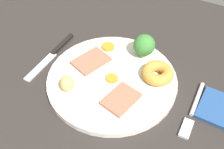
% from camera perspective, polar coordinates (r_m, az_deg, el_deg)
% --- Properties ---
extents(dining_table, '(1.20, 0.84, 0.04)m').
position_cam_1_polar(dining_table, '(0.66, -0.06, -1.00)').
color(dining_table, '#2B2623').
rests_on(dining_table, ground).
extents(dinner_plate, '(0.29, 0.29, 0.01)m').
position_cam_1_polar(dinner_plate, '(0.62, -0.00, -1.08)').
color(dinner_plate, silver).
rests_on(dinner_plate, dining_table).
extents(meat_slice_main, '(0.07, 0.09, 0.01)m').
position_cam_1_polar(meat_slice_main, '(0.57, 1.88, -5.15)').
color(meat_slice_main, '#9E664C').
rests_on(meat_slice_main, dinner_plate).
extents(meat_slice_under, '(0.08, 0.10, 0.01)m').
position_cam_1_polar(meat_slice_under, '(0.65, -4.47, 2.74)').
color(meat_slice_under, '#9E664C').
rests_on(meat_slice_under, dinner_plate).
extents(yorkshire_pudding, '(0.07, 0.07, 0.03)m').
position_cam_1_polar(yorkshire_pudding, '(0.62, 9.42, 0.29)').
color(yorkshire_pudding, '#C68938').
rests_on(yorkshire_pudding, dinner_plate).
extents(roast_potato_left, '(0.05, 0.05, 0.03)m').
position_cam_1_polar(roast_potato_left, '(0.59, -9.35, -1.82)').
color(roast_potato_left, '#D8B260').
rests_on(roast_potato_left, dinner_plate).
extents(carrot_coin_front, '(0.03, 0.03, 0.01)m').
position_cam_1_polar(carrot_coin_front, '(0.69, -0.83, 5.78)').
color(carrot_coin_front, orange).
rests_on(carrot_coin_front, dinner_plate).
extents(carrot_coin_back, '(0.03, 0.03, 0.01)m').
position_cam_1_polar(carrot_coin_back, '(0.61, -0.03, -0.80)').
color(carrot_coin_back, orange).
rests_on(carrot_coin_back, dinner_plate).
extents(broccoli_floret, '(0.05, 0.05, 0.06)m').
position_cam_1_polar(broccoli_floret, '(0.66, 6.69, 6.04)').
color(broccoli_floret, '#8CB766').
rests_on(broccoli_floret, dinner_plate).
extents(fork, '(0.02, 0.15, 0.01)m').
position_cam_1_polar(fork, '(0.60, 16.43, -7.15)').
color(fork, silver).
rests_on(fork, dining_table).
extents(knife, '(0.02, 0.19, 0.01)m').
position_cam_1_polar(knife, '(0.71, -11.79, 4.62)').
color(knife, black).
rests_on(knife, dining_table).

